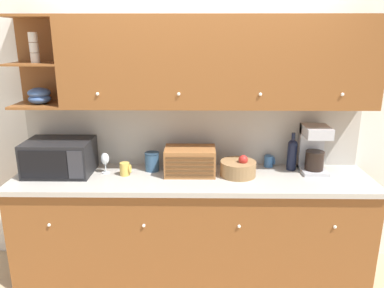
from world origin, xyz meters
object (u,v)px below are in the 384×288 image
(coffee_maker, at_px, (314,148))
(mug_blue_second, at_px, (269,161))
(microwave, at_px, (60,157))
(fruit_basket, at_px, (238,168))
(storage_canister, at_px, (152,162))
(wine_bottle, at_px, (292,153))
(bread_box, at_px, (190,161))
(mug, at_px, (125,169))
(wine_glass, at_px, (105,160))

(coffee_maker, bearing_deg, mug_blue_second, 163.21)
(microwave, distance_m, fruit_basket, 1.48)
(storage_canister, xyz_separation_m, wine_bottle, (1.19, 0.04, 0.07))
(mug_blue_second, height_order, wine_bottle, wine_bottle)
(microwave, distance_m, coffee_maker, 2.12)
(bread_box, distance_m, fruit_basket, 0.40)
(fruit_basket, xyz_separation_m, mug_blue_second, (0.29, 0.22, -0.01))
(wine_bottle, xyz_separation_m, coffee_maker, (0.17, -0.03, 0.06))
(storage_canister, relative_size, fruit_basket, 0.55)
(wine_bottle, bearing_deg, microwave, -176.72)
(mug, bearing_deg, wine_glass, 162.29)
(bread_box, distance_m, mug_blue_second, 0.72)
(mug_blue_second, distance_m, wine_bottle, 0.21)
(fruit_basket, bearing_deg, coffee_maker, 10.67)
(microwave, relative_size, wine_bottle, 1.64)
(wine_glass, xyz_separation_m, wine_bottle, (1.57, 0.10, 0.03))
(bread_box, bearing_deg, coffee_maker, 4.52)
(wine_glass, bearing_deg, microwave, -178.12)
(fruit_basket, relative_size, mug_blue_second, 2.93)
(fruit_basket, bearing_deg, storage_canister, 171.17)
(storage_canister, relative_size, wine_bottle, 0.49)
(wine_bottle, bearing_deg, wine_glass, -176.39)
(wine_glass, bearing_deg, fruit_basket, -2.63)
(coffee_maker, bearing_deg, bread_box, -175.48)
(wine_bottle, bearing_deg, coffee_maker, -9.96)
(mug_blue_second, bearing_deg, coffee_maker, -16.79)
(mug, relative_size, mug_blue_second, 1.09)
(microwave, relative_size, mug_blue_second, 5.39)
(bread_box, bearing_deg, mug_blue_second, 15.10)
(mug_blue_second, bearing_deg, wine_glass, -172.91)
(microwave, distance_m, mug_blue_second, 1.78)
(mug, relative_size, bread_box, 0.26)
(mug_blue_second, relative_size, wine_bottle, 0.31)
(fruit_basket, distance_m, wine_bottle, 0.50)
(bread_box, relative_size, fruit_basket, 1.42)
(mug, height_order, fruit_basket, fruit_basket)
(coffee_maker, bearing_deg, wine_glass, -177.71)
(wine_glass, xyz_separation_m, coffee_maker, (1.74, 0.07, 0.09))
(bread_box, distance_m, wine_bottle, 0.87)
(storage_canister, relative_size, bread_box, 0.38)
(storage_canister, distance_m, fruit_basket, 0.73)
(wine_glass, distance_m, fruit_basket, 1.11)
(microwave, relative_size, fruit_basket, 1.84)
(storage_canister, bearing_deg, wine_glass, -171.01)
(wine_glass, bearing_deg, mug, -17.71)
(wine_glass, relative_size, wine_bottle, 0.53)
(wine_glass, relative_size, coffee_maker, 0.44)
(mug, bearing_deg, wine_bottle, 6.35)
(storage_canister, relative_size, mug_blue_second, 1.60)
(bread_box, bearing_deg, mug, -175.28)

